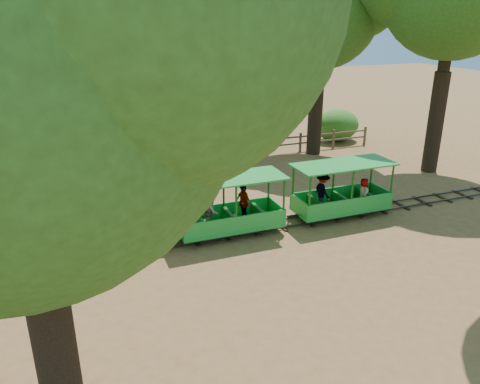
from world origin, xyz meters
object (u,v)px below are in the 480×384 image
object	(u,v)px
carriage_rear	(339,195)
fence	(209,150)
locomotive	(123,196)
carriage_front	(229,212)

from	to	relation	value
carriage_rear	fence	bearing A→B (deg)	105.63
locomotive	fence	world-z (taller)	locomotive
locomotive	carriage_rear	distance (m)	7.38
locomotive	carriage_rear	world-z (taller)	locomotive
locomotive	carriage_rear	bearing A→B (deg)	-0.58
locomotive	carriage_front	world-z (taller)	locomotive
carriage_front	fence	distance (m)	8.21
carriage_rear	fence	world-z (taller)	carriage_rear
locomotive	fence	xyz separation A→B (m)	(5.08, 7.93, -1.18)
locomotive	carriage_front	size ratio (longest dim) A/B	0.89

